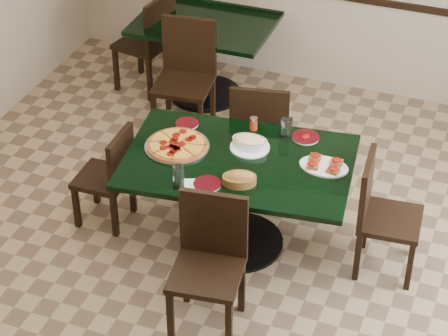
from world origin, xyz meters
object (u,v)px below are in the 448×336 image
at_px(chair_near, 210,256).
at_px(bruschetta_platter, 324,165).
at_px(main_table, 238,181).
at_px(chair_left, 111,173).
at_px(chair_far, 260,130).
at_px(pepperoni_pizza, 177,145).
at_px(back_chair_near, 186,71).
at_px(back_table, 205,44).
at_px(lasagna_casserole, 250,143).
at_px(bread_basket, 239,179).
at_px(back_chair_left, 151,38).
at_px(chair_right, 379,210).

height_order(chair_near, bruschetta_platter, chair_near).
relative_size(main_table, chair_left, 2.10).
xyz_separation_m(chair_far, pepperoni_pizza, (-0.36, -0.74, 0.23)).
height_order(chair_left, back_chair_near, back_chair_near).
xyz_separation_m(chair_left, pepperoni_pizza, (0.51, 0.07, 0.33)).
distance_m(back_table, back_chair_near, 0.57).
bearing_deg(pepperoni_pizza, chair_near, -53.94).
distance_m(chair_left, lasagna_casserole, 1.07).
height_order(chair_far, lasagna_casserole, chair_far).
xyz_separation_m(main_table, lasagna_casserole, (0.02, 0.16, 0.23)).
bearing_deg(bruschetta_platter, back_chair_near, 145.03).
bearing_deg(chair_far, main_table, 85.18).
bearing_deg(back_chair_near, chair_far, -41.42).
height_order(main_table, chair_near, chair_near).
bearing_deg(bread_basket, back_table, 97.01).
distance_m(chair_near, chair_left, 1.25).
bearing_deg(chair_far, chair_near, 85.00).
bearing_deg(chair_near, back_chair_left, 114.30).
relative_size(chair_right, pepperoni_pizza, 1.95).
distance_m(back_chair_near, lasagna_casserole, 1.53).
height_order(chair_right, chair_left, chair_right).
xyz_separation_m(main_table, pepperoni_pizza, (-0.45, -0.01, 0.20)).
distance_m(back_table, pepperoni_pizza, 1.98).
distance_m(chair_far, back_chair_left, 1.79).
relative_size(chair_near, chair_left, 1.18).
distance_m(back_chair_near, bruschetta_platter, 1.95).
bearing_deg(back_chair_near, chair_right, -38.80).
height_order(main_table, back_chair_left, back_chair_left).
relative_size(chair_left, lasagna_casserole, 2.87).
height_order(back_chair_left, bread_basket, back_chair_left).
relative_size(chair_right, bread_basket, 3.36).
xyz_separation_m(back_chair_near, bruschetta_platter, (1.52, -1.19, 0.21)).
bearing_deg(lasagna_casserole, chair_right, -1.52).
height_order(back_table, pepperoni_pizza, pepperoni_pizza).
bearing_deg(bread_basket, main_table, 90.59).
xyz_separation_m(main_table, chair_left, (-0.96, -0.08, -0.13)).
xyz_separation_m(chair_right, bread_basket, (-0.88, -0.38, 0.29)).
distance_m(chair_near, bruschetta_platter, 1.03).
bearing_deg(main_table, lasagna_casserole, 74.02).
distance_m(chair_near, back_chair_left, 3.02).
distance_m(main_table, lasagna_casserole, 0.28).
bearing_deg(bruschetta_platter, chair_right, 4.14).
distance_m(chair_near, back_chair_near, 2.32).
distance_m(back_chair_near, back_chair_left, 0.74).
bearing_deg(lasagna_casserole, pepperoni_pizza, -159.95).
xyz_separation_m(chair_right, bruschetta_platter, (-0.41, -0.01, 0.28)).
bearing_deg(chair_right, bruschetta_platter, 86.12).
relative_size(chair_left, pepperoni_pizza, 1.74).
bearing_deg(back_table, back_chair_near, -84.95).
bearing_deg(back_chair_left, chair_near, 42.09).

